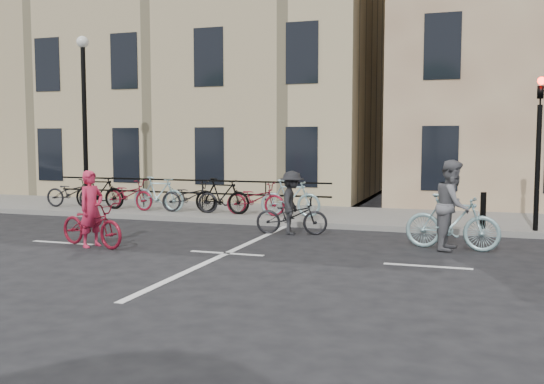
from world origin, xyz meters
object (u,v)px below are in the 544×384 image
(cyclist_pink, at_px, (92,220))
(cyclist_grey, at_px, (452,214))
(lamp_post, at_px, (84,101))
(cyclist_dark, at_px, (292,209))
(traffic_light, at_px, (539,134))

(cyclist_pink, bearing_deg, cyclist_grey, -59.12)
(lamp_post, bearing_deg, cyclist_pink, -53.46)
(lamp_post, xyz_separation_m, cyclist_dark, (7.04, -1.56, -2.87))
(traffic_light, bearing_deg, cyclist_dark, -165.19)
(cyclist_pink, bearing_deg, cyclist_dark, -34.93)
(lamp_post, bearing_deg, cyclist_grey, -12.96)
(cyclist_grey, height_order, cyclist_dark, cyclist_grey)
(lamp_post, xyz_separation_m, cyclist_grey, (10.86, -2.50, -2.72))
(cyclist_dark, bearing_deg, cyclist_grey, -114.07)
(lamp_post, bearing_deg, traffic_light, -0.27)
(cyclist_pink, relative_size, cyclist_grey, 0.97)
(traffic_light, bearing_deg, lamp_post, 179.73)
(traffic_light, distance_m, cyclist_pink, 10.51)
(cyclist_grey, relative_size, cyclist_dark, 1.10)
(traffic_light, distance_m, lamp_post, 12.74)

